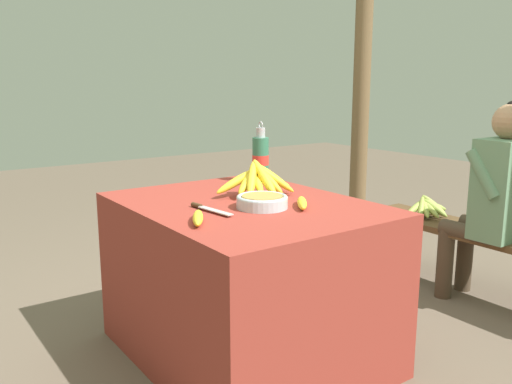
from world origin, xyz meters
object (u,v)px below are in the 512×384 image
Objects in this scene: loose_banana_front at (198,218)px; loose_banana_side at (302,203)px; water_bottle at (261,158)px; support_post_near at (363,54)px; wooden_bench at (478,242)px; banana_bunch_ripe at (259,179)px; banana_bunch_green at (427,207)px; knife at (206,208)px; seated_vendor at (497,193)px; serving_bowl at (261,201)px.

loose_banana_front and loose_banana_side have the same top height.
water_bottle is 0.84m from loose_banana_front.
water_bottle is at bearing -62.84° from support_post_near.
water_bottle is at bearing -117.82° from wooden_bench.
loose_banana_side is at bearing -90.46° from wooden_bench.
water_bottle reaches higher than banana_bunch_ripe.
loose_banana_side is 0.52× the size of banana_bunch_green.
wooden_bench is 1.76m from support_post_near.
banana_bunch_green reaches higher than wooden_bench.
banana_bunch_ripe is at bearing 98.45° from knife.
seated_vendor is (0.10, -0.03, 0.29)m from wooden_bench.
knife is 0.73× the size of banana_bunch_green.
banana_bunch_ripe is at bearing 72.47° from seated_vendor.
wooden_bench is 1.26× the size of seated_vendor.
banana_bunch_green is at bearing 78.29° from water_bottle.
support_post_near is at bearing 112.47° from knife.
banana_bunch_ripe is 0.34m from knife.
banana_bunch_ripe is 0.35× the size of seated_vendor.
support_post_near reaches higher than knife.
support_post_near is at bearing 127.89° from loose_banana_side.
knife is (0.37, -0.54, -0.11)m from water_bottle.
banana_bunch_ripe is 1.31m from seated_vendor.
serving_bowl reaches higher than loose_banana_front.
wooden_bench is (0.56, 1.06, -0.48)m from water_bottle.
loose_banana_front is 0.19m from knife.
seated_vendor reaches higher than banana_bunch_green.
knife is at bearing -117.87° from loose_banana_side.
banana_bunch_ripe is 0.28m from loose_banana_side.
knife reaches higher than wooden_bench.
banana_bunch_ripe is 0.51m from loose_banana_front.
banana_bunch_ripe is 2.12m from support_post_near.
seated_vendor is (0.67, 1.03, -0.19)m from water_bottle.
serving_bowl reaches higher than banana_bunch_green.
serving_bowl reaches higher than wooden_bench.
knife is 1.65m from wooden_bench.
knife is (0.09, -0.32, -0.07)m from banana_bunch_ripe.
serving_bowl is 1.38m from seated_vendor.
seated_vendor is 1.70m from support_post_near.
serving_bowl is at bearing -94.05° from wooden_bench.
seated_vendor is (0.30, 1.57, -0.08)m from knife.
serving_bowl is at bearing -122.77° from loose_banana_side.
banana_bunch_green is (-0.30, 1.72, -0.25)m from loose_banana_front.
banana_bunch_ripe is at bearing -36.86° from water_bottle.
banana_bunch_ripe is at bearing 146.51° from serving_bowl.
water_bottle reaches higher than loose_banana_front.
wooden_bench is (0.04, 1.72, -0.38)m from loose_banana_front.
seated_vendor is (0.20, 1.36, -0.10)m from serving_bowl.
loose_banana_front is (0.52, -0.65, -0.10)m from water_bottle.
knife is (-0.15, 0.12, -0.01)m from loose_banana_front.
water_bottle is at bearing 143.14° from banana_bunch_ripe.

